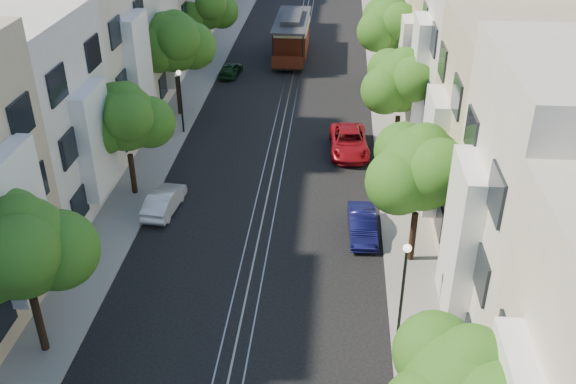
% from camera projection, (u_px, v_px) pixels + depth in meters
% --- Properties ---
extents(ground, '(200.00, 200.00, 0.00)m').
position_uv_depth(ground, '(287.00, 102.00, 46.53)').
color(ground, black).
rests_on(ground, ground).
extents(sidewalk_east, '(2.50, 80.00, 0.12)m').
position_uv_depth(sidewalk_east, '(388.00, 104.00, 46.00)').
color(sidewalk_east, gray).
rests_on(sidewalk_east, ground).
extents(sidewalk_west, '(2.50, 80.00, 0.12)m').
position_uv_depth(sidewalk_west, '(189.00, 98.00, 46.99)').
color(sidewalk_west, gray).
rests_on(sidewalk_west, ground).
extents(rail_left, '(0.06, 80.00, 0.02)m').
position_uv_depth(rail_left, '(280.00, 101.00, 46.56)').
color(rail_left, gray).
rests_on(rail_left, ground).
extents(rail_slot, '(0.06, 80.00, 0.02)m').
position_uv_depth(rail_slot, '(287.00, 101.00, 46.52)').
color(rail_slot, gray).
rests_on(rail_slot, ground).
extents(rail_right, '(0.06, 80.00, 0.02)m').
position_uv_depth(rail_right, '(295.00, 102.00, 46.48)').
color(rail_right, gray).
rests_on(rail_right, ground).
extents(lane_line, '(0.08, 80.00, 0.01)m').
position_uv_depth(lane_line, '(287.00, 102.00, 46.53)').
color(lane_line, tan).
rests_on(lane_line, ground).
extents(townhouses_east, '(7.75, 72.00, 12.00)m').
position_uv_depth(townhouses_east, '(463.00, 35.00, 43.05)').
color(townhouses_east, beige).
rests_on(townhouses_east, ground).
extents(townhouses_west, '(7.75, 72.00, 11.76)m').
position_uv_depth(townhouses_west, '(118.00, 29.00, 44.73)').
color(townhouses_west, silver).
rests_on(townhouses_west, ground).
extents(tree_e_b, '(4.93, 4.08, 6.68)m').
position_uv_depth(tree_e_b, '(422.00, 170.00, 27.23)').
color(tree_e_b, black).
rests_on(tree_e_b, ground).
extents(tree_e_c, '(4.84, 3.99, 6.52)m').
position_uv_depth(tree_e_c, '(402.00, 83.00, 36.80)').
color(tree_e_c, black).
rests_on(tree_e_c, ground).
extents(tree_e_d, '(5.01, 4.16, 6.85)m').
position_uv_depth(tree_e_d, '(391.00, 26.00, 46.17)').
color(tree_e_d, black).
rests_on(tree_e_d, ground).
extents(tree_w_a, '(4.93, 4.08, 6.68)m').
position_uv_depth(tree_w_a, '(22.00, 250.00, 22.17)').
color(tree_w_a, black).
rests_on(tree_w_a, ground).
extents(tree_w_b, '(4.72, 3.87, 6.27)m').
position_uv_depth(tree_w_b, '(126.00, 120.00, 32.71)').
color(tree_w_b, black).
rests_on(tree_w_b, ground).
extents(tree_w_c, '(5.13, 4.28, 7.09)m').
position_uv_depth(tree_w_c, '(175.00, 43.00, 41.87)').
color(tree_w_c, black).
rests_on(tree_w_c, ground).
extents(tree_w_d, '(4.84, 3.99, 6.52)m').
position_uv_depth(tree_w_d, '(207.00, 8.00, 51.61)').
color(tree_w_d, black).
rests_on(tree_w_d, ground).
extents(lamp_east, '(0.32, 0.32, 4.16)m').
position_uv_depth(lamp_east, '(404.00, 276.00, 23.94)').
color(lamp_east, black).
rests_on(lamp_east, ground).
extents(lamp_west, '(0.32, 0.32, 4.16)m').
position_uv_depth(lamp_west, '(180.00, 92.00, 40.36)').
color(lamp_west, black).
rests_on(lamp_west, ground).
extents(cable_car, '(2.83, 8.82, 3.38)m').
position_uv_depth(cable_car, '(292.00, 34.00, 54.34)').
color(cable_car, black).
rests_on(cable_car, ground).
extents(parked_car_e_mid, '(1.47, 3.73, 1.21)m').
position_uv_depth(parked_car_e_mid, '(362.00, 224.00, 31.17)').
color(parked_car_e_mid, '#0C0D3D').
rests_on(parked_car_e_mid, ground).
extents(parked_car_e_far, '(2.52, 4.99, 1.35)m').
position_uv_depth(parked_car_e_far, '(349.00, 142.00, 39.09)').
color(parked_car_e_far, maroon).
rests_on(parked_car_e_far, ground).
extents(parked_car_w_mid, '(1.63, 3.78, 1.21)m').
position_uv_depth(parked_car_w_mid, '(164.00, 201.00, 33.14)').
color(parked_car_w_mid, silver).
rests_on(parked_car_w_mid, ground).
extents(parked_car_w_far, '(1.71, 3.39, 1.11)m').
position_uv_depth(parked_car_w_far, '(231.00, 69.00, 51.01)').
color(parked_car_w_far, black).
rests_on(parked_car_w_far, ground).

